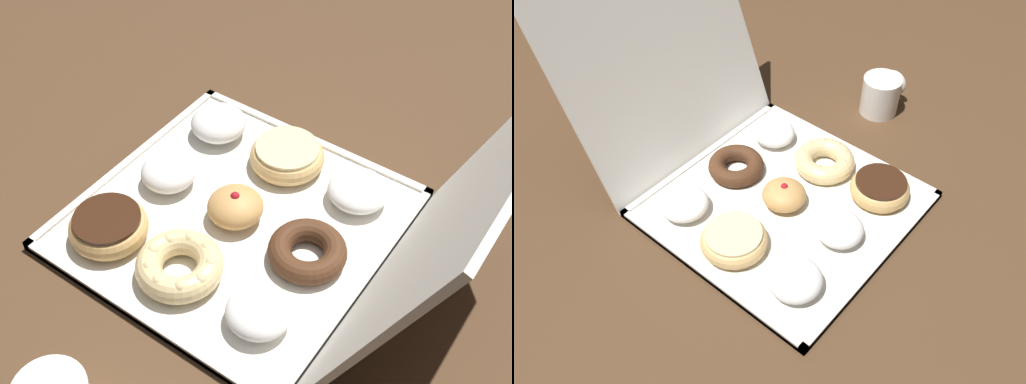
# 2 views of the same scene
# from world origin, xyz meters

# --- Properties ---
(ground_plane) EXTENTS (3.00, 3.00, 0.00)m
(ground_plane) POSITION_xyz_m (0.00, 0.00, 0.00)
(ground_plane) COLOR #4C331E
(donut_box) EXTENTS (0.43, 0.43, 0.01)m
(donut_box) POSITION_xyz_m (0.00, 0.00, 0.01)
(donut_box) COLOR silver
(donut_box) RESTS_ON ground
(box_lid_open) EXTENTS (0.43, 0.15, 0.38)m
(box_lid_open) POSITION_xyz_m (0.00, 0.29, 0.19)
(box_lid_open) COLOR silver
(box_lid_open) RESTS_ON ground
(powdered_filled_donut_0) EXTENTS (0.09, 0.09, 0.05)m
(powdered_filled_donut_0) POSITION_xyz_m (-0.13, -0.13, 0.03)
(powdered_filled_donut_0) COLOR white
(powdered_filled_donut_0) RESTS_ON donut_box
(powdered_filled_donut_1) EXTENTS (0.08, 0.08, 0.04)m
(powdered_filled_donut_1) POSITION_xyz_m (0.00, -0.12, 0.03)
(powdered_filled_donut_1) COLOR white
(powdered_filled_donut_1) RESTS_ON donut_box
(chocolate_frosted_donut_2) EXTENTS (0.11, 0.11, 0.04)m
(chocolate_frosted_donut_2) POSITION_xyz_m (0.13, -0.12, 0.03)
(chocolate_frosted_donut_2) COLOR tan
(chocolate_frosted_donut_2) RESTS_ON donut_box
(glazed_ring_donut_3) EXTENTS (0.12, 0.12, 0.04)m
(glazed_ring_donut_3) POSITION_xyz_m (-0.13, 0.00, 0.03)
(glazed_ring_donut_3) COLOR #E5B770
(glazed_ring_donut_3) RESTS_ON donut_box
(jelly_filled_donut_4) EXTENTS (0.08, 0.08, 0.05)m
(jelly_filled_donut_4) POSITION_xyz_m (0.00, -0.00, 0.03)
(jelly_filled_donut_4) COLOR tan
(jelly_filled_donut_4) RESTS_ON donut_box
(cruller_donut_5) EXTENTS (0.12, 0.12, 0.04)m
(cruller_donut_5) POSITION_xyz_m (0.13, 0.00, 0.03)
(cruller_donut_5) COLOR #EACC8C
(cruller_donut_5) RESTS_ON donut_box
(powdered_filled_donut_6) EXTENTS (0.09, 0.09, 0.04)m
(powdered_filled_donut_6) POSITION_xyz_m (-0.13, 0.13, 0.03)
(powdered_filled_donut_6) COLOR white
(powdered_filled_donut_6) RESTS_ON donut_box
(chocolate_cake_ring_donut_7) EXTENTS (0.11, 0.11, 0.03)m
(chocolate_cake_ring_donut_7) POSITION_xyz_m (0.01, 0.12, 0.03)
(chocolate_cake_ring_donut_7) COLOR #472816
(chocolate_cake_ring_donut_7) RESTS_ON donut_box
(powdered_filled_donut_8) EXTENTS (0.08, 0.08, 0.04)m
(powdered_filled_donut_8) POSITION_xyz_m (0.13, 0.13, 0.03)
(powdered_filled_donut_8) COLOR white
(powdered_filled_donut_8) RESTS_ON donut_box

